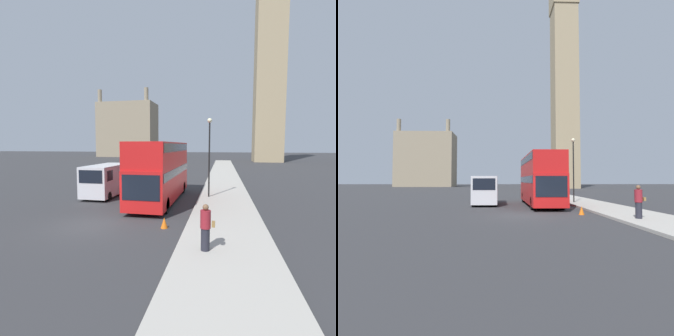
# 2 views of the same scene
# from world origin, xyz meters

# --- Properties ---
(ground_plane) EXTENTS (300.00, 300.00, 0.00)m
(ground_plane) POSITION_xyz_m (0.00, 0.00, 0.00)
(ground_plane) COLOR #333335
(sidewalk_strip) EXTENTS (3.96, 120.00, 0.15)m
(sidewalk_strip) POSITION_xyz_m (6.98, 0.00, 0.07)
(sidewalk_strip) COLOR #ADA89E
(sidewalk_strip) RESTS_ON ground_plane
(clock_tower) EXTENTS (7.43, 7.60, 75.99)m
(clock_tower) POSITION_xyz_m (17.97, 58.66, 38.95)
(clock_tower) COLOR tan
(clock_tower) RESTS_ON ground_plane
(building_block_distant) EXTENTS (20.53, 12.22, 24.18)m
(building_block_distant) POSITION_xyz_m (-28.26, 82.04, 9.96)
(building_block_distant) COLOR gray
(building_block_distant) RESTS_ON ground_plane
(red_double_decker_bus) EXTENTS (2.59, 10.18, 4.41)m
(red_double_decker_bus) POSITION_xyz_m (2.26, 6.62, 2.46)
(red_double_decker_bus) COLOR red
(red_double_decker_bus) RESTS_ON ground_plane
(white_van) EXTENTS (2.21, 5.53, 2.58)m
(white_van) POSITION_xyz_m (-2.62, 7.55, 1.38)
(white_van) COLOR silver
(white_van) RESTS_ON ground_plane
(pedestrian) EXTENTS (0.56, 0.40, 1.81)m
(pedestrian) POSITION_xyz_m (6.18, -2.58, 1.05)
(pedestrian) COLOR #23232D
(pedestrian) RESTS_ON sidewalk_strip
(street_lamp) EXTENTS (0.36, 0.36, 6.14)m
(street_lamp) POSITION_xyz_m (5.75, 8.20, 4.14)
(street_lamp) COLOR black
(street_lamp) RESTS_ON sidewalk_strip
(traffic_cone) EXTENTS (0.36, 0.36, 0.55)m
(traffic_cone) POSITION_xyz_m (3.93, 0.20, 0.28)
(traffic_cone) COLOR orange
(traffic_cone) RESTS_ON ground_plane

